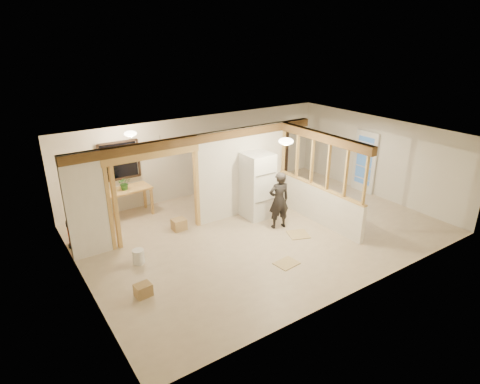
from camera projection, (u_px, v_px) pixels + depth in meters
floor at (261, 230)px, 10.64m from camera, size 9.00×6.50×0.01m
ceiling at (263, 138)px, 9.71m from camera, size 9.00×6.50×0.01m
wall_back at (201, 155)px, 12.68m from camera, size 9.00×0.01×2.50m
wall_front at (364, 236)px, 7.67m from camera, size 9.00×0.01×2.50m
wall_left at (78, 232)px, 7.85m from camera, size 0.01×6.50×2.50m
wall_right at (377, 157)px, 12.50m from camera, size 0.01×6.50×2.50m
partition_left_stub at (86, 206)px, 9.00m from camera, size 0.90×0.12×2.50m
partition_center at (242, 172)px, 11.20m from camera, size 2.80×0.12×2.50m
doorway_frame at (155, 197)px, 9.91m from camera, size 2.46×0.14×2.20m
header_beam_back at (203, 138)px, 10.16m from camera, size 7.00×0.18×0.22m
header_beam_right at (322, 137)px, 10.27m from camera, size 0.18×3.30×0.22m
pony_wall at (317, 204)px, 10.97m from camera, size 0.12×3.20×1.00m
stud_partition at (320, 164)px, 10.54m from camera, size 0.14×3.20×1.32m
window_back at (119, 161)px, 11.16m from camera, size 1.12×0.10×1.10m
french_door at (365, 162)px, 12.86m from camera, size 0.12×0.86×2.00m
ceiling_dome_main at (286, 141)px, 9.49m from camera, size 0.36×0.36×0.16m
ceiling_dome_util at (130, 134)px, 10.19m from camera, size 0.32×0.32×0.14m
hanging_bulb at (161, 148)px, 10.03m from camera, size 0.07×0.07×0.07m
refrigerator at (257, 186)px, 11.10m from camera, size 0.76×0.74×1.85m
woman at (279, 200)px, 10.51m from camera, size 0.64×0.49×1.56m
work_table at (128, 202)px, 11.31m from camera, size 1.36×0.75×0.83m
potted_plant at (124, 183)px, 11.03m from camera, size 0.36×0.32×0.38m
shop_vac at (78, 233)px, 9.76m from camera, size 0.69×0.69×0.69m
bookshelf at (277, 155)px, 14.19m from camera, size 0.83×0.28×1.67m
bucket at (139, 256)px, 9.06m from camera, size 0.31×0.31×0.34m
box_util_a at (179, 224)px, 10.60m from camera, size 0.36×0.31×0.30m
box_util_b at (106, 224)px, 10.62m from camera, size 0.37×0.37×0.31m
box_front at (143, 290)px, 7.94m from camera, size 0.34×0.29×0.26m
floor_panel_near at (298, 234)px, 10.38m from camera, size 0.66×0.66×0.02m
floor_panel_far at (287, 263)px, 9.09m from camera, size 0.55×0.46×0.02m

